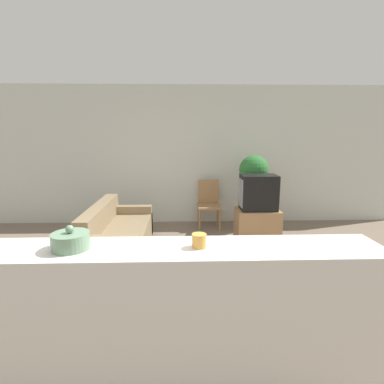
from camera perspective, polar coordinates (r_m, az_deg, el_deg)
The scene contains 11 objects.
ground_plane at distance 3.11m, azimuth -3.54°, elevation -24.22°, with size 14.00×14.00×0.00m, color #756656.
wall_back at distance 5.98m, azimuth -2.77°, elevation 6.90°, with size 9.00×0.06×2.70m.
couch at distance 4.73m, azimuth -13.97°, elevation -8.06°, with size 0.80×1.73×0.74m.
tv_stand at distance 5.20m, azimuth 12.28°, elevation -6.14°, with size 0.71×0.51×0.54m.
television at distance 5.07m, azimuth 12.47°, elevation -0.07°, with size 0.60×0.40×0.58m.
wooden_chair at distance 5.78m, azimuth 3.21°, elevation -1.86°, with size 0.44×0.44×0.90m.
plant_stand at distance 5.72m, azimuth 11.36°, elevation -3.49°, with size 0.18×0.18×0.74m.
potted_plant at distance 5.58m, azimuth 11.66°, elevation 3.93°, with size 0.53×0.53×0.67m.
foreground_counter at distance 2.25m, azimuth -4.23°, elevation -23.16°, with size 2.85×0.44×1.06m.
decorative_bowl at distance 2.11m, azimuth -22.12°, elevation -8.59°, with size 0.24×0.24×0.16m.
candle_jar at distance 1.99m, azimuth 1.36°, elevation -9.24°, with size 0.10×0.10×0.09m.
Camera 1 is at (0.09, -2.53, 1.81)m, focal length 28.00 mm.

